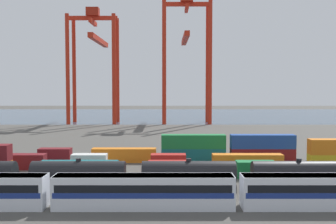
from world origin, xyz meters
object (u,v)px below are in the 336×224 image
object	(u,v)px
passenger_train	(143,190)
shipping_container_7	(168,162)
shipping_container_11	(55,155)
shipping_container_17	(331,155)
freight_tank_row	(188,176)
shipping_container_9	(326,162)
shipping_container_4	(255,169)
shipping_container_12	(124,155)
gantry_crane_west	(94,53)
shipping_container_5	(10,162)
shipping_container_13	(193,155)
gantry_crane_central	(186,47)

from	to	relation	value
passenger_train	shipping_container_7	size ratio (longest dim) A/B	10.75
shipping_container_11	shipping_container_17	xyz separation A→B (m)	(52.43, 0.00, 0.00)
freight_tank_row	shipping_container_9	size ratio (longest dim) A/B	12.02
shipping_container_4	shipping_container_12	bearing A→B (deg)	148.16
shipping_container_17	gantry_crane_west	xyz separation A→B (m)	(-60.29, 89.01, 26.67)
passenger_train	shipping_container_5	distance (m)	33.85
shipping_container_17	shipping_container_13	bearing A→B (deg)	180.00
shipping_container_13	shipping_container_7	bearing A→B (deg)	-124.75
shipping_container_4	shipping_container_5	distance (m)	41.59
shipping_container_9	shipping_container_13	bearing A→B (deg)	163.18
freight_tank_row	shipping_container_12	world-z (taller)	freight_tank_row
passenger_train	shipping_container_13	xyz separation A→B (m)	(7.63, 30.21, -0.84)
shipping_container_4	shipping_container_11	world-z (taller)	same
shipping_container_4	shipping_container_9	distance (m)	15.31
shipping_container_17	shipping_container_11	bearing A→B (deg)	180.00
shipping_container_7	gantry_crane_central	xyz separation A→B (m)	(7.20, 95.12, 28.74)
freight_tank_row	passenger_train	bearing A→B (deg)	-125.32
shipping_container_11	shipping_container_12	distance (m)	13.11
shipping_container_13	gantry_crane_west	bearing A→B (deg)	110.95
shipping_container_5	shipping_container_17	world-z (taller)	same
shipping_container_11	shipping_container_17	distance (m)	52.43
freight_tank_row	shipping_container_11	bearing A→B (deg)	137.44
shipping_container_5	shipping_container_12	world-z (taller)	same
freight_tank_row	shipping_container_11	distance (m)	32.90
shipping_container_4	shipping_container_11	distance (m)	37.70
freight_tank_row	gantry_crane_central	world-z (taller)	gantry_crane_central
shipping_container_5	gantry_crane_central	distance (m)	105.21
freight_tank_row	shipping_container_12	size ratio (longest dim) A/B	6.00
shipping_container_17	gantry_crane_central	size ratio (longest dim) A/B	0.12
freight_tank_row	shipping_container_11	size ratio (longest dim) A/B	12.02
passenger_train	freight_tank_row	distance (m)	9.76
gantry_crane_west	gantry_crane_central	size ratio (longest dim) A/B	0.89
shipping_container_4	gantry_crane_west	bearing A→B (deg)	112.72
shipping_container_13	gantry_crane_west	distance (m)	98.97
shipping_container_4	shipping_container_7	bearing A→B (deg)	153.41
shipping_container_12	gantry_crane_west	size ratio (longest dim) A/B	0.27
freight_tank_row	shipping_container_13	bearing A→B (deg)	84.89
shipping_container_11	gantry_crane_central	size ratio (longest dim) A/B	0.12
freight_tank_row	gantry_crane_west	world-z (taller)	gantry_crane_west
shipping_container_4	gantry_crane_central	size ratio (longest dim) A/B	0.12
gantry_crane_west	shipping_container_13	bearing A→B (deg)	-69.05
shipping_container_5	shipping_container_9	xyz separation A→B (m)	(54.73, 0.00, 0.00)
freight_tank_row	shipping_container_4	xyz separation A→B (m)	(10.91, 8.56, -0.84)
shipping_container_7	shipping_container_9	world-z (taller)	same
freight_tank_row	shipping_container_5	size ratio (longest dim) A/B	6.00
passenger_train	shipping_container_12	bearing A→B (deg)	100.27
freight_tank_row	shipping_container_17	size ratio (longest dim) A/B	12.02
shipping_container_4	gantry_crane_central	xyz separation A→B (m)	(-6.47, 101.96, 28.74)
passenger_train	shipping_container_12	xyz separation A→B (m)	(-5.47, 30.21, -0.84)
shipping_container_9	shipping_container_7	bearing A→B (deg)	180.00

